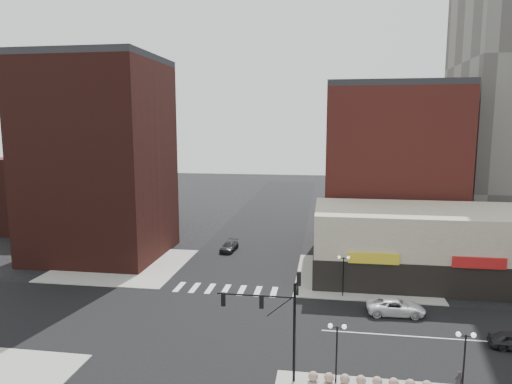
# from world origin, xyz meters

# --- Properties ---
(ground) EXTENTS (240.00, 240.00, 0.00)m
(ground) POSITION_xyz_m (0.00, 0.00, 0.00)
(ground) COLOR black
(ground) RESTS_ON ground
(road_ew) EXTENTS (200.00, 14.00, 0.02)m
(road_ew) POSITION_xyz_m (0.00, 0.00, 0.01)
(road_ew) COLOR black
(road_ew) RESTS_ON ground
(road_ns) EXTENTS (14.00, 200.00, 0.02)m
(road_ns) POSITION_xyz_m (0.00, 0.00, 0.01)
(road_ns) COLOR black
(road_ns) RESTS_ON ground
(sidewalk_nw) EXTENTS (15.00, 15.00, 0.12)m
(sidewalk_nw) POSITION_xyz_m (-14.50, 14.50, 0.06)
(sidewalk_nw) COLOR gray
(sidewalk_nw) RESTS_ON ground
(sidewalk_ne) EXTENTS (15.00, 15.00, 0.12)m
(sidewalk_ne) POSITION_xyz_m (14.50, 14.50, 0.06)
(sidewalk_ne) COLOR gray
(sidewalk_ne) RESTS_ON ground
(building_nw) EXTENTS (16.00, 15.00, 25.00)m
(building_nw) POSITION_xyz_m (-19.00, 18.50, 12.50)
(building_nw) COLOR #3B1712
(building_nw) RESTS_ON ground
(building_nw_low) EXTENTS (20.00, 18.00, 12.00)m
(building_nw_low) POSITION_xyz_m (-32.00, 34.00, 6.00)
(building_nw_low) COLOR #3B1712
(building_nw_low) RESTS_ON ground
(building_ne_midrise) EXTENTS (18.00, 15.00, 22.00)m
(building_ne_midrise) POSITION_xyz_m (19.00, 29.50, 11.00)
(building_ne_midrise) COLOR maroon
(building_ne_midrise) RESTS_ON ground
(building_ne_row) EXTENTS (24.20, 12.20, 8.00)m
(building_ne_row) POSITION_xyz_m (21.00, 15.00, 3.30)
(building_ne_row) COLOR beige
(building_ne_row) RESTS_ON ground
(traffic_signal) EXTENTS (5.59, 3.09, 7.77)m
(traffic_signal) POSITION_xyz_m (7.24, -7.83, 4.96)
(traffic_signal) COLOR black
(traffic_signal) RESTS_ON ground
(street_lamp_se_a) EXTENTS (1.22, 0.32, 4.16)m
(street_lamp_se_a) POSITION_xyz_m (11.00, -8.00, 3.29)
(street_lamp_se_a) COLOR black
(street_lamp_se_a) RESTS_ON sidewalk_se
(street_lamp_se_b) EXTENTS (1.22, 0.32, 4.16)m
(street_lamp_se_b) POSITION_xyz_m (19.00, -8.00, 3.29)
(street_lamp_se_b) COLOR black
(street_lamp_se_b) RESTS_ON sidewalk_se
(street_lamp_ne) EXTENTS (1.22, 0.32, 4.16)m
(street_lamp_ne) POSITION_xyz_m (12.00, 8.00, 3.29)
(street_lamp_ne) COLOR black
(street_lamp_ne) RESTS_ON sidewalk_ne
(bollard_row) EXTENTS (8.01, 0.66, 0.66)m
(bollard_row) POSITION_xyz_m (13.18, -8.00, 0.45)
(bollard_row) COLOR #916E64
(bollard_row) RESTS_ON sidewalk_se
(white_suv) EXTENTS (5.29, 2.60, 1.45)m
(white_suv) POSITION_xyz_m (16.65, 4.38, 0.72)
(white_suv) COLOR white
(white_suv) RESTS_ON ground
(dark_sedan_north) EXTENTS (2.16, 4.51, 1.27)m
(dark_sedan_north) POSITION_xyz_m (-2.84, 22.80, 0.63)
(dark_sedan_north) COLOR black
(dark_sedan_north) RESTS_ON ground
(pedestrian) EXTENTS (0.63, 0.50, 1.51)m
(pedestrian) POSITION_xyz_m (18.75, -8.00, 0.88)
(pedestrian) COLOR #252126
(pedestrian) RESTS_ON sidewalk_se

